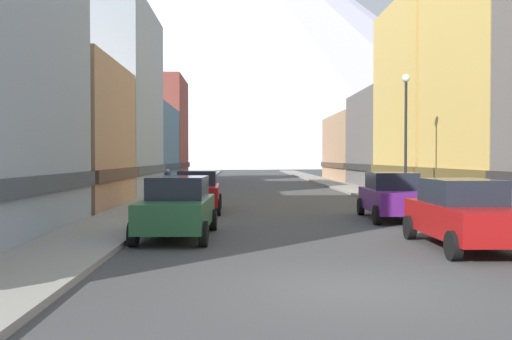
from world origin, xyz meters
The scene contains 20 objects.
ground_plane centered at (0.00, 0.00, 0.00)m, with size 400.00×400.00×0.00m, color #414141.
sidewalk_left centered at (-6.25, 35.00, 0.07)m, with size 2.50×100.00×0.15m, color gray.
sidewalk_right centered at (6.25, 35.00, 0.07)m, with size 2.50×100.00×0.15m, color gray.
storefront_left_1 centered at (-12.20, 15.73, 3.22)m, with size 9.69×8.33×6.69m.
storefront_left_2 centered at (-11.79, 25.39, 5.70)m, with size 8.87×10.69×11.77m.
storefront_left_3 centered at (-10.54, 36.12, 3.17)m, with size 6.37×10.73×6.59m.
storefront_left_4 centered at (-10.88, 46.16, 4.98)m, with size 7.07×8.89×10.30m.
storefront_right_2 centered at (11.35, 24.50, 5.81)m, with size 8.01×9.33×11.98m.
storefront_right_3 centered at (12.18, 34.18, 3.65)m, with size 9.66×9.84×7.58m.
storefront_right_4 centered at (12.49, 46.28, 3.21)m, with size 10.28×13.53×6.66m.
car_left_0 centered at (-3.80, 6.50, 0.90)m, with size 2.18×4.45×1.78m.
car_left_1 centered at (-3.80, 14.25, 0.90)m, with size 2.14×4.44×1.78m.
car_right_0 centered at (3.80, 4.33, 0.90)m, with size 2.10×4.42×1.78m.
car_right_1 centered at (3.80, 10.98, 0.90)m, with size 2.25×4.48×1.78m.
trash_bin_right centered at (6.35, 8.60, 0.64)m, with size 0.59×0.59×0.98m.
potted_plant_1 centered at (7.00, 16.93, 0.69)m, with size 0.70×0.70×0.97m.
potted_plant_2 centered at (7.00, 13.82, 0.67)m, with size 0.71×0.71×0.97m.
pedestrian_0 centered at (-6.25, 23.34, 0.84)m, with size 0.36×0.36×1.52m.
streetlamp_right centered at (5.35, 14.43, 3.99)m, with size 0.36×0.36×5.86m.
mountain_backdrop centered at (-27.86, 260.00, 69.36)m, with size 329.79×329.79×138.71m, color silver.
Camera 1 is at (-2.00, -9.71, 2.34)m, focal length 38.79 mm.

